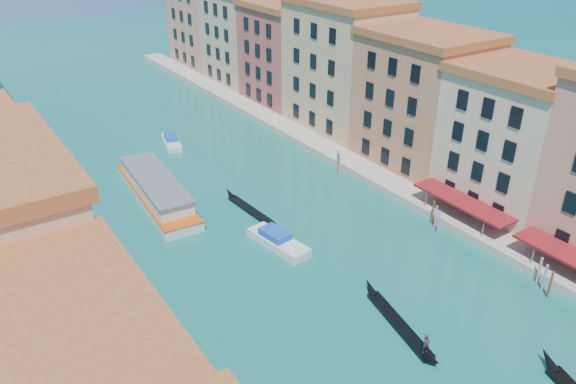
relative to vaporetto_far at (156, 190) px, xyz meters
name	(u,v)px	position (x,y,z in m)	size (l,w,h in m)	color
right_bank_palazzos	(369,81)	(34.93, 0.55, 8.37)	(12.80, 128.40, 21.00)	#983F37
quay	(325,149)	(26.93, 0.56, -0.88)	(4.00, 140.00, 1.00)	#AFA58D
mooring_poles_right	(519,265)	(24.03, -35.64, -0.08)	(1.44, 54.24, 3.20)	#4F321B
vaporetto_far	(156,190)	(0.00, 0.00, 0.00)	(6.12, 20.87, 3.06)	silver
gondola_fore	(399,323)	(8.69, -34.69, -0.96)	(3.42, 12.30, 2.47)	black
gondola_far	(249,209)	(8.25, -9.07, -1.05)	(1.59, 11.26, 1.59)	black
motorboat_mid	(278,240)	(6.92, -17.51, -0.73)	(3.69, 8.29, 1.66)	silver
motorboat_far	(171,141)	(8.82, 16.11, -0.82)	(3.77, 7.26, 1.44)	silver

